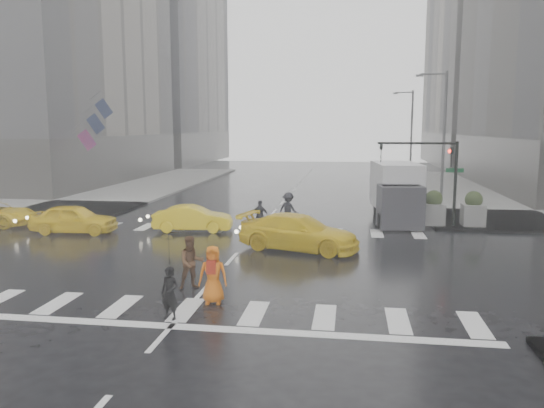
% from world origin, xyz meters
% --- Properties ---
extents(ground, '(120.00, 120.00, 0.00)m').
position_xyz_m(ground, '(0.00, 0.00, 0.00)').
color(ground, black).
rests_on(ground, ground).
extents(sidewalk_nw, '(35.00, 35.00, 0.15)m').
position_xyz_m(sidewalk_nw, '(-19.50, 17.50, 0.07)').
color(sidewalk_nw, gray).
rests_on(sidewalk_nw, ground).
extents(building_nw_far, '(26.05, 26.05, 44.00)m').
position_xyz_m(building_nw_far, '(-29.00, 56.00, 20.19)').
color(building_nw_far, slate).
rests_on(building_nw_far, ground).
extents(building_ne_far, '(26.05, 26.05, 36.00)m').
position_xyz_m(building_ne_far, '(29.00, 56.00, 16.27)').
color(building_ne_far, gray).
rests_on(building_ne_far, ground).
extents(road_markings, '(18.00, 48.00, 0.01)m').
position_xyz_m(road_markings, '(0.00, 0.00, 0.01)').
color(road_markings, silver).
rests_on(road_markings, ground).
extents(traffic_signal_pole, '(4.45, 0.42, 4.50)m').
position_xyz_m(traffic_signal_pole, '(9.01, 8.01, 3.22)').
color(traffic_signal_pole, black).
rests_on(traffic_signal_pole, ground).
extents(street_lamp_near, '(2.15, 0.22, 9.00)m').
position_xyz_m(street_lamp_near, '(10.87, 18.00, 4.95)').
color(street_lamp_near, '#59595B').
rests_on(street_lamp_near, ground).
extents(street_lamp_far, '(2.15, 0.22, 9.00)m').
position_xyz_m(street_lamp_far, '(10.87, 38.00, 4.95)').
color(street_lamp_far, '#59595B').
rests_on(street_lamp_far, ground).
extents(planter_west, '(1.10, 1.10, 1.80)m').
position_xyz_m(planter_west, '(7.00, 8.20, 0.98)').
color(planter_west, gray).
rests_on(planter_west, ground).
extents(planter_mid, '(1.10, 1.10, 1.80)m').
position_xyz_m(planter_mid, '(9.00, 8.20, 0.98)').
color(planter_mid, gray).
rests_on(planter_mid, ground).
extents(planter_east, '(1.10, 1.10, 1.80)m').
position_xyz_m(planter_east, '(11.00, 8.20, 0.98)').
color(planter_east, gray).
rests_on(planter_east, ground).
extents(flag_cluster, '(2.87, 3.06, 4.69)m').
position_xyz_m(flag_cluster, '(-15.08, 18.50, 5.64)').
color(flag_cluster, '#59595B').
rests_on(flag_cluster, ground).
extents(pedestrian_black, '(1.19, 1.21, 2.43)m').
position_xyz_m(pedestrian_black, '(-0.20, -6.80, 1.67)').
color(pedestrian_black, black).
rests_on(pedestrian_black, ground).
extents(pedestrian_brown, '(1.06, 0.99, 1.74)m').
position_xyz_m(pedestrian_brown, '(-0.43, -4.00, 0.87)').
color(pedestrian_brown, '#492D1A').
rests_on(pedestrian_brown, ground).
extents(pedestrian_orange, '(0.92, 0.65, 1.75)m').
position_xyz_m(pedestrian_orange, '(0.63, -5.30, 0.88)').
color(pedestrian_orange, '#CD5E0E').
rests_on(pedestrian_orange, ground).
extents(pedestrian_far_a, '(1.01, 0.74, 1.56)m').
position_xyz_m(pedestrian_far_a, '(0.17, 5.86, 0.78)').
color(pedestrian_far_a, black).
rests_on(pedestrian_far_a, ground).
extents(pedestrian_far_b, '(1.34, 1.10, 1.81)m').
position_xyz_m(pedestrian_far_b, '(1.44, 7.28, 0.91)').
color(pedestrian_far_b, black).
rests_on(pedestrian_far_b, ground).
extents(taxi_front, '(4.29, 1.96, 1.43)m').
position_xyz_m(taxi_front, '(-8.89, 3.96, 0.71)').
color(taxi_front, yellow).
rests_on(taxi_front, ground).
extents(taxi_mid, '(4.07, 1.80, 1.30)m').
position_xyz_m(taxi_mid, '(-3.20, 5.31, 0.65)').
color(taxi_mid, yellow).
rests_on(taxi_mid, ground).
extents(taxi_rear, '(5.02, 3.29, 1.52)m').
position_xyz_m(taxi_rear, '(2.51, 2.00, 0.76)').
color(taxi_rear, yellow).
rests_on(taxi_rear, ground).
extents(box_truck, '(2.27, 6.06, 3.22)m').
position_xyz_m(box_truck, '(7.20, 9.48, 1.72)').
color(box_truck, white).
rests_on(box_truck, ground).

